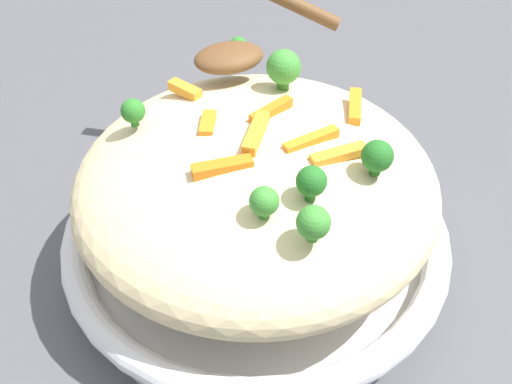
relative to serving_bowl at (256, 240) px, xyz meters
name	(u,v)px	position (x,y,z in m)	size (l,w,h in m)	color
ground_plane	(256,261)	(0.00, 0.00, -0.03)	(2.40, 2.40, 0.00)	#4C4C51
serving_bowl	(256,240)	(0.00, 0.00, 0.00)	(0.30, 0.30, 0.05)	silver
pasta_mound	(256,184)	(0.00, 0.00, 0.06)	(0.27, 0.27, 0.09)	beige
carrot_piece_0	(208,124)	(0.03, -0.03, 0.10)	(0.03, 0.01, 0.01)	orange
carrot_piece_1	(258,133)	(0.00, 0.00, 0.11)	(0.04, 0.01, 0.01)	orange
carrot_piece_2	(271,110)	(-0.02, -0.02, 0.11)	(0.04, 0.01, 0.01)	orange
carrot_piece_3	(339,154)	(-0.05, 0.04, 0.10)	(0.04, 0.01, 0.01)	orange
carrot_piece_4	(222,167)	(0.03, 0.02, 0.10)	(0.04, 0.01, 0.01)	orange
carrot_piece_5	(311,140)	(-0.03, 0.02, 0.10)	(0.04, 0.01, 0.01)	orange
carrot_piece_6	(355,106)	(-0.08, -0.01, 0.10)	(0.04, 0.01, 0.01)	orange
carrot_piece_7	(185,90)	(0.03, -0.08, 0.10)	(0.03, 0.01, 0.01)	orange
broccoli_floret_0	(377,156)	(-0.06, 0.05, 0.11)	(0.02, 0.02, 0.03)	#205B1C
broccoli_floret_1	(238,47)	(-0.03, -0.11, 0.11)	(0.02, 0.02, 0.02)	#296820
broccoli_floret_2	(264,202)	(0.02, 0.07, 0.11)	(0.02, 0.02, 0.02)	#377928
broccoli_floret_3	(284,68)	(-0.04, -0.06, 0.11)	(0.03, 0.03, 0.03)	#377928
broccoli_floret_4	(133,111)	(0.07, -0.05, 0.11)	(0.02, 0.02, 0.02)	#296820
broccoli_floret_5	(316,222)	(0.00, 0.09, 0.11)	(0.02, 0.02, 0.02)	#377928
broccoli_floret_6	(311,182)	(-0.01, 0.06, 0.11)	(0.02, 0.02, 0.02)	#205B1C
serving_spoon	(238,30)	(-0.03, -0.11, 0.12)	(0.14, 0.13, 0.07)	brown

